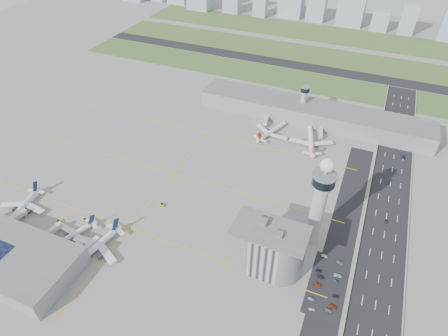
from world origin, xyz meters
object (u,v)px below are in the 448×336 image
at_px(airplane_far_a, 272,129).
at_px(jet_bridge_near_1, 43,239).
at_px(jet_bridge_near_0, 8,225).
at_px(car_lot_2, 318,284).
at_px(tug_5, 313,146).
at_px(car_lot_8, 336,296).
at_px(control_tower, 320,199).
at_px(car_lot_5, 324,256).
at_px(car_hw_2, 404,157).
at_px(airplane_far_b, 311,138).
at_px(car_lot_10, 338,275).
at_px(car_lot_11, 340,262).
at_px(admin_building, 268,248).
at_px(tug_1, 72,230).
at_px(jet_bridge_far_1, 321,129).
at_px(car_lot_3, 321,277).
at_px(secondary_tower, 304,100).
at_px(airplane_near_c, 93,246).
at_px(car_lot_4, 319,271).
at_px(tug_0, 58,221).
at_px(jet_bridge_far_0, 267,118).
at_px(tug_2, 85,220).
at_px(car_hw_1, 386,222).
at_px(car_hw_4, 389,119).
at_px(car_lot_9, 336,281).
at_px(jet_bridge_near_2, 81,254).
at_px(car_lot_7, 333,307).
at_px(car_lot_0, 312,309).
at_px(tug_3, 162,205).
at_px(tug_4, 256,140).
at_px(airplane_near_b, 70,234).
at_px(car_lot_1, 311,299).

bearing_deg(airplane_far_a, jet_bridge_near_1, 171.33).
distance_m(jet_bridge_near_0, car_lot_2, 199.77).
xyz_separation_m(tug_5, car_lot_8, (43.40, -134.08, -0.26)).
distance_m(control_tower, airplane_far_a, 122.83).
bearing_deg(tug_5, car_lot_2, 116.90).
xyz_separation_m(tug_5, car_lot_5, (32.07, -109.17, -0.26)).
bearing_deg(jet_bridge_near_0, car_hw_2, -42.18).
height_order(jet_bridge_near_1, tug_5, jet_bridge_near_1).
bearing_deg(airplane_far_b, car_lot_10, -175.85).
distance_m(car_lot_10, car_lot_11, 9.72).
relative_size(admin_building, tug_1, 14.27).
height_order(admin_building, jet_bridge_far_1, admin_building).
xyz_separation_m(car_lot_3, car_lot_8, (10.38, -9.19, -0.02)).
height_order(jet_bridge_near_0, car_lot_8, jet_bridge_near_0).
bearing_deg(secondary_tower, car_lot_5, -70.92).
relative_size(car_lot_8, car_lot_10, 0.82).
height_order(airplane_near_c, jet_bridge_far_1, airplane_near_c).
relative_size(car_lot_4, car_lot_8, 0.99).
xyz_separation_m(airplane_far_a, tug_0, (-99.36, -155.98, -4.53)).
relative_size(jet_bridge_far_0, tug_2, 4.67).
xyz_separation_m(secondary_tower, jet_bridge_far_1, (22.00, -18.00, -15.95)).
relative_size(car_hw_1, car_hw_4, 0.90).
bearing_deg(tug_2, jet_bridge_far_0, -62.21).
distance_m(car_lot_10, car_hw_1, 59.50).
distance_m(car_lot_2, car_lot_8, 11.39).
relative_size(control_tower, tug_1, 21.92).
xyz_separation_m(admin_building, tug_5, (-1.28, 128.60, -14.43)).
xyz_separation_m(jet_bridge_near_1, car_lot_9, (175.37, 43.05, -2.29)).
bearing_deg(jet_bridge_near_1, jet_bridge_near_2, -80.00).
height_order(control_tower, car_lot_5, control_tower).
xyz_separation_m(airplane_far_a, car_lot_3, (70.82, -129.84, -4.88)).
distance_m(car_lot_9, car_hw_4, 197.46).
xyz_separation_m(car_lot_8, car_lot_9, (-1.74, 9.52, -0.05)).
distance_m(admin_building, airplane_near_c, 105.90).
height_order(airplane_far_b, car_lot_10, airplane_far_b).
relative_size(car_lot_4, car_lot_7, 0.81).
xyz_separation_m(control_tower, car_lot_5, (10.78, -10.56, -34.43)).
relative_size(car_lot_0, car_hw_2, 0.73).
relative_size(tug_3, car_lot_8, 1.00).
height_order(tug_4, car_lot_9, tug_4).
bearing_deg(jet_bridge_near_1, airplane_far_b, -27.32).
height_order(airplane_near_b, car_lot_2, airplane_near_b).
xyz_separation_m(jet_bridge_near_1, car_hw_2, (205.19, 182.59, -2.20)).
xyz_separation_m(control_tower, tug_4, (-68.21, 88.37, -34.09)).
relative_size(control_tower, tug_0, 19.37).
bearing_deg(car_lot_1, jet_bridge_near_0, 89.05).
height_order(car_lot_3, car_hw_2, car_hw_2).
distance_m(jet_bridge_near_0, car_lot_7, 208.66).
distance_m(jet_bridge_far_1, tug_2, 208.49).
xyz_separation_m(secondary_tower, car_lot_9, (62.37, -167.95, -18.24)).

